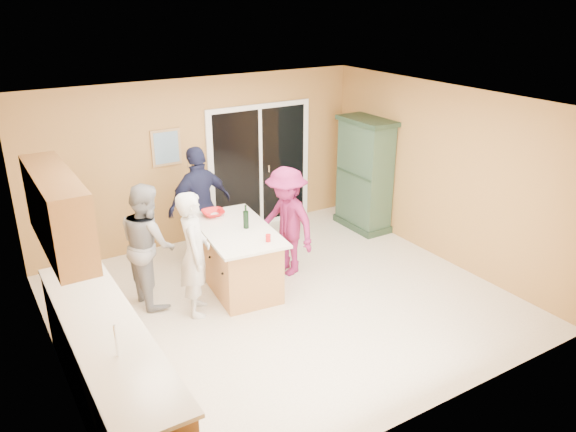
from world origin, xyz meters
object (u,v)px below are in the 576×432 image
woman_white (194,254)px  woman_navy (200,205)px  woman_magenta (287,221)px  woman_grey (148,244)px  kitchen_island (237,259)px  green_hutch (364,176)px

woman_white → woman_navy: 1.49m
woman_white → woman_magenta: woman_white is taller
woman_white → woman_grey: (-0.39, 0.58, -0.00)m
woman_navy → woman_magenta: bearing=121.3°
woman_grey → kitchen_island: bearing=-105.1°
kitchen_island → woman_white: (-0.74, -0.33, 0.40)m
kitchen_island → woman_navy: woman_navy is taller
kitchen_island → woman_white: 0.90m
green_hutch → woman_white: bearing=-162.8°
woman_white → woman_grey: bearing=56.8°
woman_white → woman_navy: woman_navy is taller
kitchen_island → woman_magenta: 0.88m
kitchen_island → woman_magenta: woman_magenta is taller
green_hutch → woman_magenta: bearing=-159.2°
woman_white → woman_magenta: (1.53, 0.33, -0.02)m
kitchen_island → green_hutch: bearing=21.6°
kitchen_island → woman_navy: (-0.08, 1.01, 0.48)m
kitchen_island → woman_navy: size_ratio=0.98×
green_hutch → woman_grey: (-3.91, -0.52, -0.11)m
kitchen_island → green_hutch: green_hutch is taller
woman_magenta → woman_navy: bearing=-150.1°
kitchen_island → green_hutch: 2.93m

